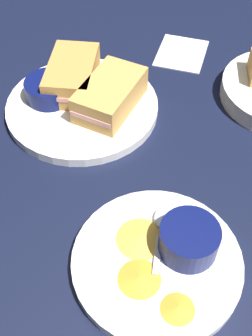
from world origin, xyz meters
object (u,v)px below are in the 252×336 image
(ramekin_dark_sauce, at_px, (49,88))
(spoon_by_gravy_ramekin, at_px, (161,226))
(sandwich_half_near, at_px, (110,95))
(sandwich_half_far, at_px, (72,75))
(ramekin_light_gravy, at_px, (189,239))
(plate_sandwich_main, at_px, (82,107))
(spoon_by_dark_ramekin, at_px, (86,96))
(plate_chips_companion, at_px, (157,262))

(ramekin_dark_sauce, relative_size, spoon_by_gravy_ramekin, 0.81)
(sandwich_half_near, height_order, sandwich_half_far, same)
(sandwich_half_near, distance_m, ramekin_light_gravy, 0.29)
(sandwich_half_near, xyz_separation_m, sandwich_half_far, (-0.02, -0.08, 0.00))
(sandwich_half_far, bearing_deg, plate_sandwich_main, 49.59)
(ramekin_dark_sauce, xyz_separation_m, ramekin_light_gravy, (0.16, 0.32, 0.00))
(spoon_by_gravy_ramekin, bearing_deg, ramekin_light_gravy, 74.42)
(plate_sandwich_main, distance_m, sandwich_half_near, 0.06)
(sandwich_half_far, relative_size, ramekin_dark_sauce, 1.88)
(sandwich_half_near, distance_m, spoon_by_gravy_ramekin, 0.25)
(spoon_by_dark_ramekin, distance_m, spoon_by_gravy_ramekin, 0.28)
(sandwich_half_near, relative_size, spoon_by_dark_ramekin, 1.41)
(plate_chips_companion, bearing_deg, spoon_by_gravy_ramekin, -160.54)
(ramekin_dark_sauce, relative_size, plate_chips_companion, 0.37)
(plate_sandwich_main, relative_size, ramekin_dark_sauce, 3.21)
(plate_sandwich_main, xyz_separation_m, ramekin_light_gravy, (0.17, 0.26, 0.03))
(ramekin_light_gravy, bearing_deg, sandwich_half_near, -130.96)
(sandwich_half_near, distance_m, sandwich_half_far, 0.08)
(sandwich_half_near, xyz_separation_m, ramekin_dark_sauce, (0.03, -0.10, -0.01))
(sandwich_half_far, height_order, plate_chips_companion, sandwich_half_far)
(sandwich_half_near, xyz_separation_m, spoon_by_dark_ramekin, (0.00, -0.05, -0.02))
(plate_sandwich_main, bearing_deg, spoon_by_gravy_ramekin, 53.99)
(spoon_by_gravy_ramekin, bearing_deg, ramekin_dark_sauce, -118.38)
(ramekin_dark_sauce, height_order, spoon_by_gravy_ramekin, ramekin_dark_sauce)
(ramekin_dark_sauce, xyz_separation_m, spoon_by_gravy_ramekin, (0.15, 0.28, -0.01))
(ramekin_dark_sauce, xyz_separation_m, plate_chips_companion, (0.19, 0.29, -0.03))
(spoon_by_dark_ramekin, height_order, ramekin_light_gravy, ramekin_light_gravy)
(spoon_by_dark_ramekin, distance_m, plate_chips_companion, 0.32)
(plate_sandwich_main, xyz_separation_m, ramekin_dark_sauce, (0.01, -0.06, 0.03))
(sandwich_half_far, height_order, ramekin_dark_sauce, sandwich_half_far)
(sandwich_half_near, bearing_deg, plate_chips_companion, 40.80)
(sandwich_half_near, distance_m, spoon_by_dark_ramekin, 0.05)
(spoon_by_gravy_ramekin, bearing_deg, spoon_by_dark_ramekin, -128.28)
(sandwich_half_far, bearing_deg, plate_chips_companion, 49.21)
(spoon_by_dark_ramekin, height_order, spoon_by_gravy_ramekin, same)
(ramekin_light_gravy, bearing_deg, ramekin_dark_sauce, -116.83)
(plate_sandwich_main, relative_size, ramekin_light_gravy, 3.41)
(plate_sandwich_main, distance_m, sandwich_half_far, 0.06)
(sandwich_half_near, bearing_deg, spoon_by_dark_ramekin, -88.77)
(plate_chips_companion, bearing_deg, ramekin_dark_sauce, -123.49)
(plate_chips_companion, bearing_deg, sandwich_half_near, -139.20)
(sandwich_half_far, relative_size, spoon_by_gravy_ramekin, 1.52)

